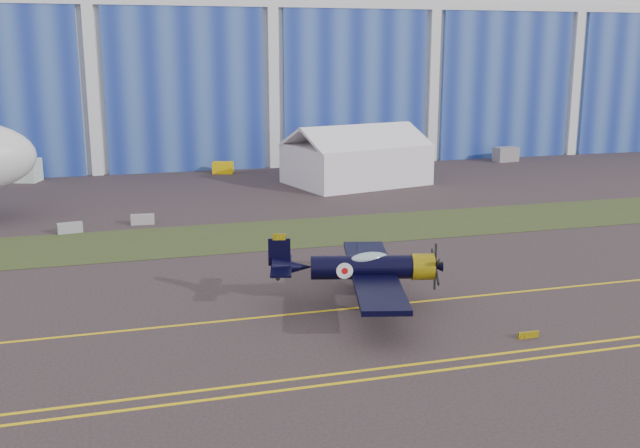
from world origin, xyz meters
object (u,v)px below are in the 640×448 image
object	(u,v)px
warbird	(362,267)
shipping_container	(13,170)
tug	(223,168)
tent	(356,154)

from	to	relation	value
warbird	shipping_container	bearing A→B (deg)	129.48
shipping_container	tug	size ratio (longest dim) A/B	2.52
warbird	tent	size ratio (longest dim) A/B	0.98
warbird	tent	distance (m)	41.87
tent	tug	size ratio (longest dim) A/B	6.84
warbird	shipping_container	size ratio (longest dim) A/B	2.66
tent	tug	world-z (taller)	tent
shipping_container	tug	distance (m)	24.29
tent	shipping_container	distance (m)	39.71
warbird	tent	world-z (taller)	tent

